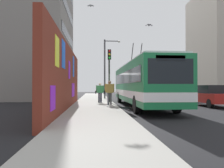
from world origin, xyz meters
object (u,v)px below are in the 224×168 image
object	(u,v)px
city_bus	(141,83)
parked_car_silver	(178,93)
traffic_light	(109,67)
parked_car_white	(161,91)
pedestrian_at_curb	(109,90)
pedestrian_midblock	(100,91)
parked_car_red	(210,95)
street_lamp	(107,64)

from	to	relation	value
city_bus	parked_car_silver	bearing A→B (deg)	-39.62
city_bus	traffic_light	xyz separation A→B (m)	(2.62, 2.15, 1.39)
parked_car_white	pedestrian_at_curb	world-z (taller)	pedestrian_at_curb
parked_car_white	pedestrian_at_curb	distance (m)	14.07
pedestrian_at_curb	traffic_light	world-z (taller)	traffic_light
parked_car_silver	pedestrian_midblock	world-z (taller)	pedestrian_midblock
parked_car_white	pedestrian_at_curb	xyz separation A→B (m)	(-11.90, 7.51, 0.35)
parked_car_white	pedestrian_midblock	distance (m)	12.69
traffic_light	pedestrian_midblock	bearing A→B (deg)	107.73
pedestrian_midblock	pedestrian_at_curb	xyz separation A→B (m)	(-2.18, -0.64, 0.09)
parked_car_red	pedestrian_at_curb	xyz separation A→B (m)	(0.27, 7.51, 0.36)
parked_car_silver	traffic_light	bearing A→B (deg)	116.50
street_lamp	parked_car_red	bearing A→B (deg)	-140.09
pedestrian_midblock	street_lamp	distance (m)	6.88
city_bus	parked_car_silver	distance (m)	8.21
traffic_light	street_lamp	size ratio (longest dim) A/B	0.68
pedestrian_midblock	traffic_light	size ratio (longest dim) A/B	0.36
pedestrian_midblock	city_bus	bearing A→B (deg)	-128.72
pedestrian_midblock	traffic_light	distance (m)	2.20
pedestrian_at_curb	street_lamp	world-z (taller)	street_lamp
parked_car_silver	parked_car_white	size ratio (longest dim) A/B	0.86
parked_car_silver	street_lamp	xyz separation A→B (m)	(2.29, 7.24, 3.08)
traffic_light	street_lamp	xyz separation A→B (m)	(5.96, -0.11, 0.78)
parked_car_silver	pedestrian_midblock	bearing A→B (deg)	115.69
parked_car_white	parked_car_red	bearing A→B (deg)	180.00
city_bus	parked_car_red	bearing A→B (deg)	-90.91
city_bus	parked_car_silver	xyz separation A→B (m)	(6.28, -5.20, -0.91)
city_bus	pedestrian_midblock	bearing A→B (deg)	51.28
city_bus	traffic_light	size ratio (longest dim) A/B	2.84
city_bus	parked_car_red	xyz separation A→B (m)	(-0.08, -5.20, -0.91)
traffic_light	street_lamp	bearing A→B (deg)	-1.05
parked_car_white	city_bus	bearing A→B (deg)	156.72
pedestrian_midblock	traffic_light	xyz separation A→B (m)	(0.25, -0.80, 2.04)
traffic_light	parked_car_silver	bearing A→B (deg)	-63.50
parked_car_red	pedestrian_midblock	xyz separation A→B (m)	(2.44, 8.15, 0.27)
parked_car_silver	parked_car_white	world-z (taller)	same
parked_car_red	pedestrian_at_curb	world-z (taller)	pedestrian_at_curb
parked_car_white	traffic_light	distance (m)	12.20
parked_car_white	traffic_light	size ratio (longest dim) A/B	1.10
parked_car_silver	traffic_light	xyz separation A→B (m)	(-3.66, 7.35, 2.30)
pedestrian_at_curb	city_bus	bearing A→B (deg)	-94.56
city_bus	parked_car_white	bearing A→B (deg)	-23.28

